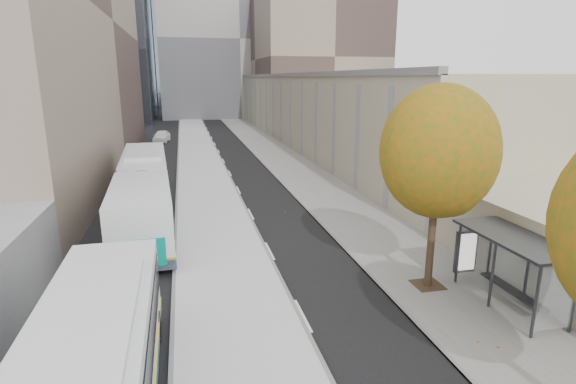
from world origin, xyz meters
name	(u,v)px	position (x,y,z in m)	size (l,w,h in m)	color
bus_platform	(203,176)	(-3.88, 35.00, 0.07)	(4.25, 150.00, 0.15)	silver
sidewalk	(299,172)	(4.12, 35.00, 0.04)	(4.75, 150.00, 0.08)	gray
building_tan	(324,104)	(15.50, 64.00, 4.00)	(18.00, 92.00, 8.00)	tan
building_far_block	(235,42)	(6.00, 96.00, 15.00)	(30.00, 18.00, 30.00)	#A29D96
bus_shelter	(519,248)	(5.69, 10.96, 2.19)	(1.90, 4.40, 2.53)	#383A3F
tree_c	(439,152)	(3.60, 13.00, 5.25)	(4.20, 4.20, 7.28)	black
bus_far	(144,188)	(-7.65, 25.11, 1.66)	(3.67, 18.39, 3.05)	silver
distant_car	(162,136)	(-7.98, 57.07, 0.73)	(1.72, 4.28, 1.46)	white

